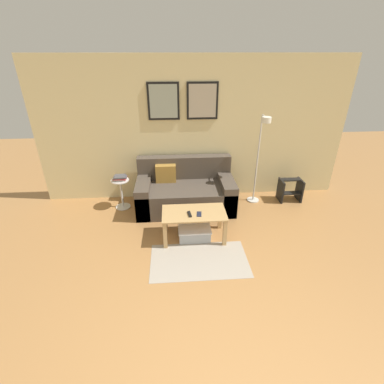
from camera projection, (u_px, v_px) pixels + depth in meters
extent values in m
cube|color=beige|center=(194.00, 131.00, 5.02)|extent=(5.60, 0.06, 2.55)
cube|color=black|center=(163.00, 101.00, 4.71)|extent=(0.54, 0.02, 0.62)
cube|color=#939E8E|center=(163.00, 101.00, 4.70)|extent=(0.47, 0.01, 0.55)
cube|color=black|center=(202.00, 101.00, 4.75)|extent=(0.54, 0.02, 0.62)
cube|color=#ADA38E|center=(202.00, 101.00, 4.74)|extent=(0.47, 0.01, 0.55)
cube|color=#A39989|center=(199.00, 260.00, 3.83)|extent=(1.34, 0.77, 0.01)
cube|color=#4C4238|center=(186.00, 197.00, 5.02)|extent=(1.71, 0.92, 0.45)
cube|color=#4C4238|center=(184.00, 167.00, 5.14)|extent=(1.71, 0.20, 0.42)
cube|color=#4C4238|center=(144.00, 195.00, 4.95)|extent=(0.24, 0.92, 0.57)
cube|color=#4C4238|center=(226.00, 192.00, 5.04)|extent=(0.24, 0.92, 0.57)
cube|color=#A87A33|center=(166.00, 174.00, 4.99)|extent=(0.36, 0.14, 0.32)
cube|color=tan|center=(194.00, 213.00, 4.11)|extent=(0.94, 0.52, 0.02)
cube|color=tan|center=(165.00, 235.00, 3.99)|extent=(0.06, 0.06, 0.43)
cube|color=tan|center=(225.00, 233.00, 4.05)|extent=(0.06, 0.06, 0.43)
cube|color=tan|center=(165.00, 219.00, 4.38)|extent=(0.06, 0.06, 0.43)
cube|color=tan|center=(220.00, 217.00, 4.44)|extent=(0.06, 0.06, 0.43)
cube|color=#9EA3A8|center=(194.00, 232.00, 4.29)|extent=(0.47, 0.39, 0.17)
cube|color=silver|center=(194.00, 227.00, 4.24)|extent=(0.49, 0.42, 0.02)
cylinder|color=silver|center=(253.00, 200.00, 5.36)|extent=(0.23, 0.23, 0.02)
cylinder|color=silver|center=(257.00, 160.00, 4.98)|extent=(0.03, 0.03, 1.61)
cylinder|color=silver|center=(265.00, 116.00, 4.52)|extent=(0.02, 0.23, 0.02)
cylinder|color=white|center=(267.00, 120.00, 4.43)|extent=(0.15, 0.15, 0.09)
cylinder|color=silver|center=(123.00, 207.00, 5.13)|extent=(0.27, 0.27, 0.01)
cylinder|color=silver|center=(122.00, 194.00, 5.01)|extent=(0.04, 0.04, 0.52)
cylinder|color=silver|center=(120.00, 180.00, 4.89)|extent=(0.32, 0.32, 0.02)
cube|color=silver|center=(120.00, 179.00, 4.88)|extent=(0.21, 0.17, 0.02)
cube|color=#B73333|center=(120.00, 178.00, 4.87)|extent=(0.23, 0.18, 0.02)
cube|color=#4C4C51|center=(120.00, 177.00, 4.86)|extent=(0.24, 0.16, 0.02)
cube|color=#4C4C51|center=(120.00, 176.00, 4.83)|extent=(0.19, 0.18, 0.02)
cube|color=black|center=(190.00, 214.00, 4.04)|extent=(0.06, 0.15, 0.02)
cube|color=#1E2338|center=(199.00, 214.00, 4.05)|extent=(0.08, 0.15, 0.01)
cube|color=black|center=(280.00, 191.00, 5.27)|extent=(0.03, 0.30, 0.42)
cube|color=black|center=(300.00, 190.00, 5.29)|extent=(0.03, 0.30, 0.42)
cube|color=black|center=(291.00, 193.00, 5.25)|extent=(0.34, 0.13, 0.02)
cube|color=black|center=(291.00, 179.00, 5.23)|extent=(0.34, 0.13, 0.02)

